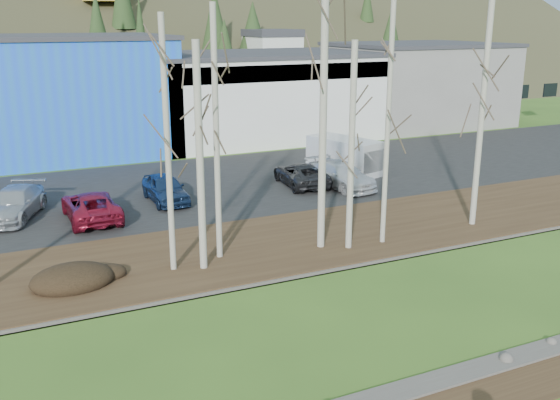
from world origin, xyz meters
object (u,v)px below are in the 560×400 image
car_5 (301,174)px  car_6 (341,175)px  van_white (347,156)px  car_2 (91,206)px  car_4 (165,188)px  car_3 (14,204)px

car_5 → car_6: size_ratio=0.94×
car_6 → van_white: (2.16, 2.95, 0.34)m
car_2 → car_6: size_ratio=0.99×
car_2 → van_white: bearing=-170.1°
car_5 → car_2: bearing=12.9°
car_2 → car_5: car_2 is taller
car_4 → car_6: (9.78, -1.37, -0.00)m
car_3 → car_4: size_ratio=1.16×
car_2 → car_3: bearing=-30.6°
car_3 → car_5: bearing=20.8°
car_4 → car_5: bearing=-1.0°
car_2 → car_4: (4.00, 1.51, 0.04)m
car_3 → car_5: size_ratio=1.05×
car_6 → van_white: bearing=47.3°
car_3 → van_white: van_white is taller
car_2 → van_white: van_white is taller
car_5 → car_6: (1.84, -1.37, 0.07)m
car_4 → van_white: size_ratio=0.82×
car_2 → van_white: size_ratio=0.94×
car_6 → car_4: bearing=165.5°
car_6 → van_white: van_white is taller
car_3 → car_5: (15.23, -0.36, -0.07)m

